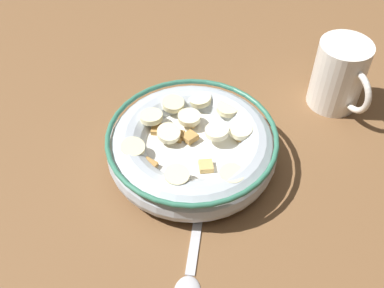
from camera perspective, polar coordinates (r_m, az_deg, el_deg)
ground_plane at (r=56.86cm, az=0.00°, el=-2.71°), size 129.84×129.84×2.00cm
cereal_bowl at (r=54.18cm, az=-0.00°, el=-0.28°), size 19.90×19.90×5.08cm
spoon at (r=47.73cm, az=-0.19°, el=-15.24°), size 12.96×8.72×0.80cm
coffee_mug at (r=63.23cm, az=17.73°, el=8.04°), size 9.71×6.70×9.29cm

